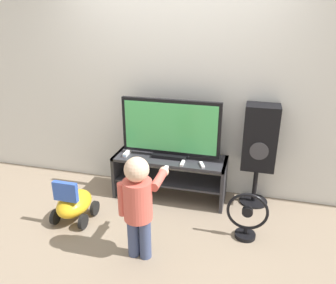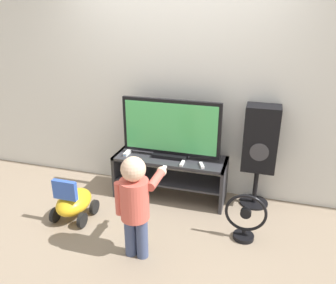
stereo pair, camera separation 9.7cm
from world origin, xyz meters
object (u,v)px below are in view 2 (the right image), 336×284
at_px(television, 171,129).
at_px(remote_secondary, 182,163).
at_px(game_console, 127,153).
at_px(remote_primary, 202,165).
at_px(child, 136,200).
at_px(speaker_tower, 260,141).
at_px(floor_fan, 245,219).
at_px(ride_on_toy, 74,202).

bearing_deg(television, remote_secondary, -42.52).
xyz_separation_m(game_console, remote_primary, (0.88, -0.06, -0.01)).
bearing_deg(child, remote_secondary, 79.17).
bearing_deg(remote_primary, speaker_tower, 23.52).
relative_size(child, speaker_tower, 0.84).
bearing_deg(floor_fan, game_console, 160.86).
distance_m(remote_primary, speaker_tower, 0.67).
distance_m(child, floor_fan, 1.08).
xyz_separation_m(television, remote_secondary, (0.18, -0.16, -0.31)).
bearing_deg(television, remote_primary, -20.83).
xyz_separation_m(television, remote_primary, (0.39, -0.15, -0.31)).
distance_m(remote_secondary, ride_on_toy, 1.21).
bearing_deg(television, ride_on_toy, -138.80).
height_order(floor_fan, ride_on_toy, ride_on_toy).
bearing_deg(floor_fan, ride_on_toy, -174.52).
bearing_deg(remote_primary, floor_fan, -39.50).
bearing_deg(remote_secondary, child, -100.83).
relative_size(remote_secondary, child, 0.14).
xyz_separation_m(remote_secondary, child, (-0.17, -0.90, 0.05)).
bearing_deg(game_console, television, 9.65).
xyz_separation_m(speaker_tower, ride_on_toy, (-1.79, -0.83, -0.57)).
bearing_deg(ride_on_toy, game_console, 62.17).
height_order(remote_primary, child, child).
xyz_separation_m(game_console, remote_secondary, (0.67, -0.08, -0.01)).
distance_m(remote_primary, child, 1.00).
bearing_deg(game_console, floor_fan, -19.14).
bearing_deg(child, game_console, 116.94).
relative_size(remote_primary, remote_secondary, 1.02).
xyz_separation_m(television, child, (0.00, -1.06, -0.26)).
xyz_separation_m(game_console, ride_on_toy, (-0.34, -0.65, -0.33)).
distance_m(television, remote_primary, 0.52).
height_order(remote_secondary, ride_on_toy, remote_secondary).
distance_m(child, speaker_tower, 1.52).
height_order(remote_primary, ride_on_toy, remote_primary).
relative_size(game_console, remote_secondary, 1.27).
bearing_deg(floor_fan, remote_secondary, 150.61).
distance_m(game_console, ride_on_toy, 0.80).
bearing_deg(television, child, -89.81).
bearing_deg(remote_primary, ride_on_toy, -154.40).
bearing_deg(game_console, remote_secondary, -6.60).
distance_m(television, speaker_tower, 0.96).
bearing_deg(remote_primary, game_console, 175.92).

